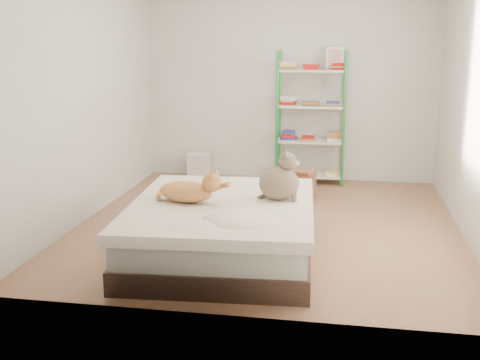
% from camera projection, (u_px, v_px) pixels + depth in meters
% --- Properties ---
extents(room, '(3.81, 4.21, 2.61)m').
position_uv_depth(room, '(270.00, 97.00, 5.85)').
color(room, '#996D53').
rests_on(room, ground).
extents(bed, '(1.66, 2.02, 0.49)m').
position_uv_depth(bed, '(223.00, 230.00, 5.20)').
color(bed, '#4E372B').
rests_on(bed, ground).
extents(orange_cat, '(0.61, 0.40, 0.23)m').
position_uv_depth(orange_cat, '(186.00, 189.00, 5.13)').
color(orange_cat, '#E18A4F').
rests_on(orange_cat, bed).
extents(grey_cat, '(0.39, 0.34, 0.42)m').
position_uv_depth(grey_cat, '(279.00, 176.00, 5.17)').
color(grey_cat, gray).
rests_on(grey_cat, bed).
extents(shelf_unit, '(0.88, 0.36, 1.74)m').
position_uv_depth(shelf_unit, '(311.00, 118.00, 7.71)').
color(shelf_unit, green).
rests_on(shelf_unit, ground).
extents(cardboard_box, '(0.54, 0.53, 0.39)m').
position_uv_depth(cardboard_box, '(293.00, 184.00, 7.11)').
color(cardboard_box, '#8E5D3B').
rests_on(cardboard_box, ground).
extents(white_bin, '(0.31, 0.27, 0.33)m').
position_uv_depth(white_bin, '(199.00, 166.00, 8.09)').
color(white_bin, white).
rests_on(white_bin, ground).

